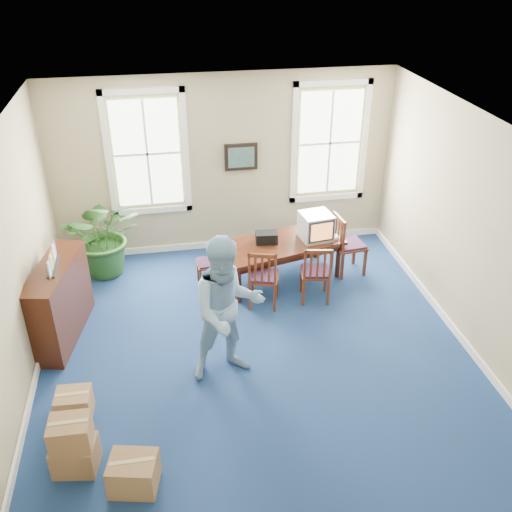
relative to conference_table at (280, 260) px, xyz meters
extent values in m
plane|color=navy|center=(-0.75, -1.93, -0.35)|extent=(6.50, 6.50, 0.00)
plane|color=white|center=(-0.75, -1.93, 2.85)|extent=(6.50, 6.50, 0.00)
plane|color=tan|center=(-0.75, 1.32, 1.25)|extent=(6.50, 0.00, 6.50)
plane|color=tan|center=(-0.75, -5.18, 1.25)|extent=(6.50, 0.00, 6.50)
plane|color=tan|center=(-3.75, -1.93, 1.25)|extent=(0.00, 6.50, 6.50)
plane|color=tan|center=(2.25, -1.93, 1.25)|extent=(0.00, 6.50, 6.50)
cube|color=white|center=(-0.75, 1.29, -0.29)|extent=(6.00, 0.04, 0.12)
cube|color=white|center=(-3.72, -1.93, -0.29)|extent=(0.04, 6.50, 0.12)
cube|color=white|center=(2.22, -1.93, -0.29)|extent=(0.04, 6.50, 0.12)
cube|color=white|center=(0.88, 0.00, 0.37)|extent=(0.22, 0.25, 0.05)
cube|color=black|center=(-0.23, 0.05, 0.44)|extent=(0.38, 0.26, 0.18)
imported|color=#81ABCE|center=(-1.17, -2.19, 0.66)|extent=(1.10, 0.92, 2.02)
cube|color=#3E1A0E|center=(-3.44, -0.98, 0.26)|extent=(0.74, 1.61, 1.22)
imported|color=#24501D|center=(-2.89, 0.73, 0.37)|extent=(1.33, 1.17, 1.43)
camera|label=1|loc=(-1.86, -8.09, 4.85)|focal=40.00mm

